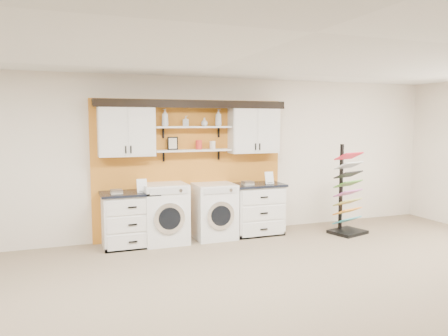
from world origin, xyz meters
name	(u,v)px	position (x,y,z in m)	size (l,w,h in m)	color
floor	(308,336)	(0.00, 0.00, 0.00)	(10.00, 10.00, 0.00)	#826D57
ceiling	(315,32)	(0.00, 0.00, 2.80)	(10.00, 10.00, 0.00)	white
wall_back	(190,157)	(0.00, 4.00, 1.40)	(10.00, 10.00, 0.00)	silver
accent_panel	(191,168)	(0.00, 3.96, 1.20)	(3.40, 0.07, 2.40)	orange
upper_cabinet_left	(126,130)	(-1.13, 3.79, 1.88)	(0.90, 0.35, 0.84)	white
upper_cabinet_right	(254,130)	(1.13, 3.79, 1.88)	(0.90, 0.35, 0.84)	white
shelf_lower	(193,150)	(0.00, 3.80, 1.53)	(1.32, 0.28, 0.03)	white
shelf_upper	(193,127)	(0.00, 3.80, 1.93)	(1.32, 0.28, 0.03)	white
crown_molding	(193,104)	(0.00, 3.81, 2.33)	(3.30, 0.41, 0.13)	black
picture_frame	(173,143)	(-0.35, 3.85, 1.66)	(0.18, 0.02, 0.22)	black
canister_red	(199,145)	(0.10, 3.80, 1.62)	(0.11, 0.11, 0.16)	red
canister_cream	(213,145)	(0.35, 3.80, 1.61)	(0.10, 0.10, 0.14)	silver
base_cabinet_left	(130,219)	(-1.13, 3.64, 0.45)	(0.91, 0.66, 0.89)	white
base_cabinet_right	(256,209)	(1.13, 3.64, 0.46)	(0.94, 0.66, 0.92)	white
washer	(165,213)	(-0.55, 3.64, 0.50)	(0.72, 0.71, 1.00)	white
dryer	(214,211)	(0.32, 3.64, 0.48)	(0.68, 0.71, 0.96)	white
sample_rack	(347,205)	(2.68, 3.10, 0.52)	(0.70, 0.63, 1.62)	black
soap_bottle_a	(165,118)	(-0.49, 3.80, 2.09)	(0.11, 0.11, 0.29)	silver
soap_bottle_b	(186,121)	(-0.13, 3.80, 2.03)	(0.08, 0.08, 0.18)	silver
soap_bottle_c	(204,122)	(0.20, 3.80, 2.02)	(0.11, 0.11, 0.14)	silver
soap_bottle_d	(218,118)	(0.46, 3.80, 2.09)	(0.11, 0.11, 0.29)	silver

